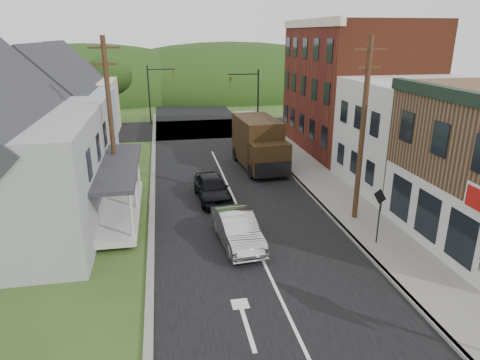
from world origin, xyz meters
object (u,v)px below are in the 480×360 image
dark_sedan (212,188)px  delivery_van (259,144)px  warning_sign (379,209)px  silver_sedan (237,229)px

dark_sedan → delivery_van: delivery_van is taller
delivery_van → warning_sign: delivery_van is taller
dark_sedan → warning_sign: (6.57, -6.89, 1.07)m
silver_sedan → dark_sedan: size_ratio=1.03×
delivery_van → warning_sign: bearing=-82.3°
silver_sedan → warning_sign: (6.11, -1.27, 1.07)m
dark_sedan → delivery_van: bearing=50.2°
delivery_van → warning_sign: size_ratio=2.47×
silver_sedan → warning_sign: warning_sign is taller
warning_sign → dark_sedan: bearing=114.2°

